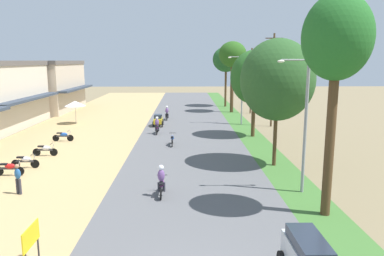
{
  "coord_description": "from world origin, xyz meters",
  "views": [
    {
      "loc": [
        -0.39,
        -9.25,
        6.9
      ],
      "look_at": [
        0.19,
        19.19,
        1.66
      ],
      "focal_mm": 34.3,
      "sensor_mm": 36.0,
      "label": 1
    }
  ],
  "objects_px": {
    "motorbike_ahead_fifth": "(167,113)",
    "streetlamp_mid": "(242,85)",
    "median_tree_fourth": "(232,55)",
    "motorbike_ahead_third": "(172,139)",
    "parked_motorbike_third": "(25,161)",
    "median_tree_fifth": "(226,60)",
    "median_tree_nearest": "(337,41)",
    "median_tree_second": "(277,80)",
    "median_tree_third": "(254,77)",
    "parked_motorbike_fourth": "(45,149)",
    "street_signboard": "(31,239)",
    "parked_motorbike_second": "(9,168)",
    "parked_motorbike_fifth": "(63,136)",
    "pedestrian_on_shoulder": "(18,177)",
    "streetlamp_near": "(306,115)",
    "car_hatchback_yellow": "(158,120)",
    "vendor_umbrella": "(75,103)",
    "utility_pole_far": "(273,79)",
    "motorbike_ahead_second": "(161,181)",
    "utility_pole_near": "(251,80)",
    "motorbike_ahead_fourth": "(157,126)"
  },
  "relations": [
    {
      "from": "parked_motorbike_third",
      "to": "motorbike_ahead_fourth",
      "type": "height_order",
      "value": "motorbike_ahead_fourth"
    },
    {
      "from": "parked_motorbike_fifth",
      "to": "median_tree_fourth",
      "type": "distance_m",
      "value": 25.39
    },
    {
      "from": "utility_pole_near",
      "to": "motorbike_ahead_third",
      "type": "height_order",
      "value": "utility_pole_near"
    },
    {
      "from": "parked_motorbike_fifth",
      "to": "streetlamp_near",
      "type": "relative_size",
      "value": 0.26
    },
    {
      "from": "parked_motorbike_second",
      "to": "vendor_umbrella",
      "type": "distance_m",
      "value": 18.59
    },
    {
      "from": "median_tree_third",
      "to": "utility_pole_far",
      "type": "distance_m",
      "value": 6.19
    },
    {
      "from": "parked_motorbike_third",
      "to": "median_tree_fifth",
      "type": "relative_size",
      "value": 0.2
    },
    {
      "from": "motorbike_ahead_fifth",
      "to": "streetlamp_mid",
      "type": "bearing_deg",
      "value": -20.49
    },
    {
      "from": "median_tree_fourth",
      "to": "motorbike_ahead_third",
      "type": "distance_m",
      "value": 21.93
    },
    {
      "from": "median_tree_fifth",
      "to": "utility_pole_near",
      "type": "bearing_deg",
      "value": -69.82
    },
    {
      "from": "median_tree_third",
      "to": "parked_motorbike_fourth",
      "type": "bearing_deg",
      "value": -157.68
    },
    {
      "from": "utility_pole_far",
      "to": "motorbike_ahead_fifth",
      "type": "distance_m",
      "value": 12.69
    },
    {
      "from": "vendor_umbrella",
      "to": "streetlamp_near",
      "type": "xyz_separation_m",
      "value": [
        18.12,
        -21.56,
        1.85
      ]
    },
    {
      "from": "pedestrian_on_shoulder",
      "to": "streetlamp_mid",
      "type": "xyz_separation_m",
      "value": [
        14.81,
        20.99,
        3.37
      ]
    },
    {
      "from": "median_tree_nearest",
      "to": "car_hatchback_yellow",
      "type": "height_order",
      "value": "median_tree_nearest"
    },
    {
      "from": "utility_pole_near",
      "to": "median_tree_fifth",
      "type": "bearing_deg",
      "value": 110.18
    },
    {
      "from": "median_tree_third",
      "to": "utility_pole_far",
      "type": "height_order",
      "value": "utility_pole_far"
    },
    {
      "from": "pedestrian_on_shoulder",
      "to": "median_tree_nearest",
      "type": "height_order",
      "value": "median_tree_nearest"
    },
    {
      "from": "vendor_umbrella",
      "to": "motorbike_ahead_second",
      "type": "xyz_separation_m",
      "value": [
        10.73,
        -22.01,
        -1.45
      ]
    },
    {
      "from": "median_tree_nearest",
      "to": "streetlamp_mid",
      "type": "xyz_separation_m",
      "value": [
        -0.14,
        23.83,
        -3.36
      ]
    },
    {
      "from": "median_tree_third",
      "to": "streetlamp_near",
      "type": "distance_m",
      "value": 14.53
    },
    {
      "from": "streetlamp_near",
      "to": "utility_pole_near",
      "type": "relative_size",
      "value": 0.83
    },
    {
      "from": "pedestrian_on_shoulder",
      "to": "median_tree_nearest",
      "type": "xyz_separation_m",
      "value": [
        14.95,
        -2.84,
        6.74
      ]
    },
    {
      "from": "pedestrian_on_shoulder",
      "to": "utility_pole_far",
      "type": "height_order",
      "value": "utility_pole_far"
    },
    {
      "from": "median_tree_fifth",
      "to": "parked_motorbike_fourth",
      "type": "bearing_deg",
      "value": -119.38
    },
    {
      "from": "parked_motorbike_second",
      "to": "motorbike_ahead_fifth",
      "type": "height_order",
      "value": "motorbike_ahead_fifth"
    },
    {
      "from": "motorbike_ahead_third",
      "to": "parked_motorbike_third",
      "type": "bearing_deg",
      "value": -145.75
    },
    {
      "from": "utility_pole_far",
      "to": "motorbike_ahead_fourth",
      "type": "bearing_deg",
      "value": -160.63
    },
    {
      "from": "median_tree_second",
      "to": "utility_pole_far",
      "type": "bearing_deg",
      "value": 77.59
    },
    {
      "from": "car_hatchback_yellow",
      "to": "median_tree_nearest",
      "type": "bearing_deg",
      "value": -68.19
    },
    {
      "from": "streetlamp_near",
      "to": "car_hatchback_yellow",
      "type": "height_order",
      "value": "streetlamp_near"
    },
    {
      "from": "street_signboard",
      "to": "median_tree_second",
      "type": "height_order",
      "value": "median_tree_second"
    },
    {
      "from": "median_tree_nearest",
      "to": "median_tree_second",
      "type": "relative_size",
      "value": 1.17
    },
    {
      "from": "median_tree_fourth",
      "to": "parked_motorbike_second",
      "type": "bearing_deg",
      "value": -121.68
    },
    {
      "from": "parked_motorbike_fourth",
      "to": "median_tree_second",
      "type": "relative_size",
      "value": 0.22
    },
    {
      "from": "motorbike_ahead_second",
      "to": "utility_pole_far",
      "type": "bearing_deg",
      "value": 62.96
    },
    {
      "from": "vendor_umbrella",
      "to": "median_tree_second",
      "type": "bearing_deg",
      "value": -42.8
    },
    {
      "from": "streetlamp_near",
      "to": "streetlamp_mid",
      "type": "relative_size",
      "value": 0.95
    },
    {
      "from": "parked_motorbike_second",
      "to": "motorbike_ahead_third",
      "type": "distance_m",
      "value": 12.39
    },
    {
      "from": "vendor_umbrella",
      "to": "utility_pole_far",
      "type": "height_order",
      "value": "utility_pole_far"
    },
    {
      "from": "streetlamp_mid",
      "to": "utility_pole_far",
      "type": "distance_m",
      "value": 3.26
    },
    {
      "from": "vendor_umbrella",
      "to": "pedestrian_on_shoulder",
      "type": "xyz_separation_m",
      "value": [
        3.3,
        -21.6,
        -1.34
      ]
    },
    {
      "from": "median_tree_third",
      "to": "motorbike_ahead_second",
      "type": "height_order",
      "value": "median_tree_third"
    },
    {
      "from": "streetlamp_near",
      "to": "parked_motorbike_second",
      "type": "bearing_deg",
      "value": 169.51
    },
    {
      "from": "vendor_umbrella",
      "to": "street_signboard",
      "type": "bearing_deg",
      "value": -76.54
    },
    {
      "from": "median_tree_fifth",
      "to": "motorbike_ahead_third",
      "type": "height_order",
      "value": "median_tree_fifth"
    },
    {
      "from": "parked_motorbike_fifth",
      "to": "median_tree_fourth",
      "type": "xyz_separation_m",
      "value": [
        16.75,
        17.73,
        7.04
      ]
    },
    {
      "from": "median_tree_fifth",
      "to": "streetlamp_mid",
      "type": "height_order",
      "value": "median_tree_fifth"
    },
    {
      "from": "parked_motorbike_second",
      "to": "motorbike_ahead_fifth",
      "type": "bearing_deg",
      "value": 67.9
    },
    {
      "from": "parked_motorbike_third",
      "to": "utility_pole_near",
      "type": "relative_size",
      "value": 0.21
    }
  ]
}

